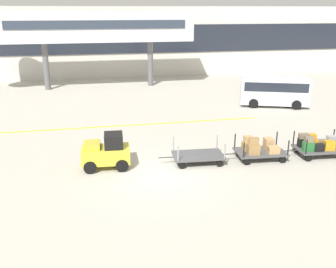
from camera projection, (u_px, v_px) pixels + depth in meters
The scene contains 9 objects.
ground_plane at pixel (162, 174), 16.31m from camera, with size 120.00×120.00×0.00m, color #B2ADA0.
apron_lead_line at pixel (116, 126), 23.08m from camera, with size 18.28×0.20×0.01m, color yellow.
terminal_building at pixel (114, 42), 39.35m from camera, with size 58.68×2.51×7.07m.
jet_bridge at pixel (77, 27), 32.55m from camera, with size 18.85×3.00×6.65m.
baggage_tug at pixel (106, 152), 16.78m from camera, with size 2.17×1.34×1.58m.
baggage_cart_lead at pixel (198, 156), 17.48m from camera, with size 3.04×1.54×1.10m.
baggage_cart_middle at pixel (259, 149), 17.82m from camera, with size 3.04×1.54×1.18m.
baggage_cart_tail at pixel (319, 145), 18.25m from camera, with size 3.04×1.54×1.12m.
shuttle_van at pixel (274, 89), 27.57m from camera, with size 5.16×3.48×2.10m.
Camera 1 is at (-2.84, -14.68, 6.75)m, focal length 40.55 mm.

